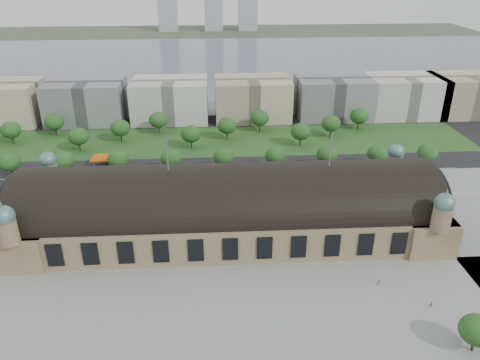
{
  "coord_description": "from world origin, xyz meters",
  "views": [
    {
      "loc": [
        -4.43,
        -144.85,
        91.17
      ],
      "look_at": [
        5.21,
        14.8,
        14.0
      ],
      "focal_mm": 35.0,
      "sensor_mm": 36.0,
      "label": 1
    }
  ],
  "objects": [
    {
      "name": "tree_plaza_s",
      "position": [
        60.0,
        -60.0,
        6.8
      ],
      "size": [
        9.0,
        9.0,
        10.64
      ],
      "color": "#2D2116",
      "rests_on": "ground"
    },
    {
      "name": "tree_belt_10",
      "position": [
        60.0,
        95.0,
        8.05
      ],
      "size": [
        10.4,
        10.4,
        12.48
      ],
      "color": "#2D2116",
      "rests_on": "ground"
    },
    {
      "name": "office_6",
      "position": [
        115.0,
        133.0,
        12.0
      ],
      "size": [
        45.0,
        32.0,
        24.0
      ],
      "primitive_type": "cube",
      "color": "beige",
      "rests_on": "ground"
    },
    {
      "name": "bus_east",
      "position": [
        11.52,
        27.0,
        1.73
      ],
      "size": [
        12.46,
        2.98,
        3.47
      ],
      "primitive_type": "imported",
      "rotation": [
        0.0,
        0.0,
        1.57
      ],
      "color": "beige",
      "rests_on": "ground"
    },
    {
      "name": "ground",
      "position": [
        0.0,
        0.0,
        0.0
      ],
      "size": [
        900.0,
        900.0,
        0.0
      ],
      "primitive_type": "plane",
      "color": "black",
      "rests_on": "ground"
    },
    {
      "name": "office_7",
      "position": [
        155.0,
        133.0,
        12.0
      ],
      "size": [
        45.0,
        32.0,
        24.0
      ],
      "primitive_type": "cube",
      "color": "#C1B497",
      "rests_on": "ground"
    },
    {
      "name": "tree_belt_1",
      "position": [
        -111.0,
        95.0,
        8.05
      ],
      "size": [
        10.4,
        10.4,
        12.48
      ],
      "color": "#2D2116",
      "rests_on": "ground"
    },
    {
      "name": "office_3",
      "position": [
        -30.0,
        133.0,
        12.0
      ],
      "size": [
        45.0,
        32.0,
        24.0
      ],
      "primitive_type": "cube",
      "color": "beige",
      "rests_on": "ground"
    },
    {
      "name": "tree_belt_11",
      "position": [
        79.0,
        107.0,
        8.05
      ],
      "size": [
        10.4,
        10.4,
        12.48
      ],
      "color": "#2D2116",
      "rests_on": "ground"
    },
    {
      "name": "tree_belt_4",
      "position": [
        -54.0,
        95.0,
        8.05
      ],
      "size": [
        10.4,
        10.4,
        12.48
      ],
      "color": "#2D2116",
      "rests_on": "ground"
    },
    {
      "name": "tree_row_2",
      "position": [
        -72.0,
        53.0,
        7.43
      ],
      "size": [
        9.6,
        9.6,
        11.52
      ],
      "color": "#2D2116",
      "rests_on": "ground"
    },
    {
      "name": "tree_row_6",
      "position": [
        24.0,
        53.0,
        7.43
      ],
      "size": [
        9.6,
        9.6,
        11.52
      ],
      "color": "#2D2116",
      "rests_on": "ground"
    },
    {
      "name": "lake",
      "position": [
        0.0,
        298.0,
        0.0
      ],
      "size": [
        700.0,
        320.0,
        0.08
      ],
      "primitive_type": "cube",
      "color": "slate",
      "rests_on": "ground"
    },
    {
      "name": "parked_car_6",
      "position": [
        -40.69,
        25.0,
        0.68
      ],
      "size": [
        4.9,
        4.36,
        1.36
      ],
      "primitive_type": "imported",
      "rotation": [
        0.0,
        0.0,
        -0.92
      ],
      "color": "black",
      "rests_on": "ground"
    },
    {
      "name": "traffic_car_2",
      "position": [
        -51.65,
        36.6,
        0.74
      ],
      "size": [
        5.38,
        2.54,
        1.48
      ],
      "primitive_type": "imported",
      "rotation": [
        0.0,
        0.0,
        -1.56
      ],
      "color": "black",
      "rests_on": "ground"
    },
    {
      "name": "tree_row_5",
      "position": [
        0.0,
        53.0,
        7.43
      ],
      "size": [
        9.6,
        9.6,
        11.52
      ],
      "color": "#2D2116",
      "rests_on": "ground"
    },
    {
      "name": "tree_belt_9",
      "position": [
        41.0,
        83.0,
        8.05
      ],
      "size": [
        10.4,
        10.4,
        12.48
      ],
      "color": "#2D2116",
      "rests_on": "ground"
    },
    {
      "name": "parked_car_4",
      "position": [
        -53.27,
        21.0,
        0.66
      ],
      "size": [
        4.19,
        3.1,
        1.32
      ],
      "primitive_type": "imported",
      "rotation": [
        0.0,
        0.0,
        -1.09
      ],
      "color": "silver",
      "rests_on": "ground"
    },
    {
      "name": "traffic_car_1",
      "position": [
        -78.49,
        44.0,
        0.77
      ],
      "size": [
        4.76,
        1.89,
        1.54
      ],
      "primitive_type": "imported",
      "rotation": [
        0.0,
        0.0,
        1.63
      ],
      "color": "gray",
      "rests_on": "ground"
    },
    {
      "name": "grass_belt",
      "position": [
        -15.0,
        93.0,
        0.0
      ],
      "size": [
        300.0,
        45.0,
        0.1
      ],
      "primitive_type": "cube",
      "color": "#265120",
      "rests_on": "ground"
    },
    {
      "name": "tree_belt_3",
      "position": [
        -73.0,
        83.0,
        8.05
      ],
      "size": [
        10.4,
        10.4,
        12.48
      ],
      "color": "#2D2116",
      "rests_on": "ground"
    },
    {
      "name": "bus_mid",
      "position": [
        -1.97,
        32.0,
        1.5
      ],
      "size": [
        10.9,
        3.08,
        3.01
      ],
      "primitive_type": "imported",
      "rotation": [
        0.0,
        0.0,
        1.52
      ],
      "color": "silver",
      "rests_on": "ground"
    },
    {
      "name": "tree_belt_5",
      "position": [
        -35.0,
        107.0,
        8.05
      ],
      "size": [
        10.4,
        10.4,
        12.48
      ],
      "color": "#2D2116",
      "rests_on": "ground"
    },
    {
      "name": "bus_west",
      "position": [
        -18.86,
        27.0,
        1.68
      ],
      "size": [
        12.25,
        3.9,
        3.35
      ],
      "primitive_type": "imported",
      "rotation": [
        0.0,
        0.0,
        1.48
      ],
      "color": "red",
      "rests_on": "ground"
    },
    {
      "name": "traffic_car_6",
      "position": [
        92.8,
        28.95,
        0.64
      ],
      "size": [
        4.74,
        2.37,
        1.29
      ],
      "primitive_type": "imported",
      "rotation": [
        0.0,
        0.0,
        -1.62
      ],
      "color": "silver",
      "rests_on": "ground"
    },
    {
      "name": "tree_belt_2",
      "position": [
        -92.0,
        107.0,
        8.05
      ],
      "size": [
        10.4,
        10.4,
        12.48
      ],
      "color": "#2D2116",
      "rests_on": "ground"
    },
    {
      "name": "plaza_south",
      "position": [
        10.0,
        -44.0,
        0.0
      ],
      "size": [
        190.0,
        48.0,
        0.12
      ],
      "primitive_type": "cube",
      "color": "gray",
      "rests_on": "ground"
    },
    {
      "name": "office_5",
      "position": [
        70.0,
        133.0,
        12.0
      ],
      "size": [
        45.0,
        32.0,
        24.0
      ],
      "primitive_type": "cube",
      "color": "gray",
      "rests_on": "ground"
    },
    {
      "name": "tree_row_1",
      "position": [
        -96.0,
        53.0,
        7.43
      ],
      "size": [
        9.6,
        9.6,
        11.52
      ],
      "color": "#2D2116",
      "rests_on": "ground"
    },
    {
      "name": "tree_row_8",
      "position": [
        72.0,
        53.0,
        7.43
      ],
      "size": [
        9.6,
        9.6,
        11.52
      ],
      "color": "#2D2116",
      "rests_on": "ground"
    },
    {
      "name": "petrol_station",
      "position": [
        -53.91,
        65.28,
        2.95
      ],
      "size": [
        14.0,
        13.0,
        5.05
      ],
      "color": "#CC4E0C",
      "rests_on": "ground"
    },
    {
      "name": "tree_belt_8",
      "position": [
        22.0,
        107.0,
        8.05
      ],
      "size": [
        10.4,
        10.4,
        12.48
      ],
      "color": "#2D2116",
      "rests_on": "ground"
    },
    {
      "name": "far_shore",
      "position": [
        0.0,
        498.0,
        0.0
      ],
      "size": [
        700.0,
        120.0,
        0.14
      ],
      "primitive_type": "cube",
      "color": "#44513D",
      "rests_on": "ground"
    },
    {
      "name": "tree_row_3",
      "position": [
        -48.0,
        53.0,
        7.43
      ],
      "size": [
        9.6,
        9.6,
        11.52
      ],
      "color": "#2D2116",
      "rests_on": "ground"
    },
    {
      "name": "parked_car_0",
      "position": [
        -66.38,
        21.0,
        0.71
      ],
      "size": [
        4.38,
        3.75,
        1.42
      ],
      "primitive_type": "imported",
      "rotation": [
        0.0,
        0.0,
        -0.94
      ],
      "color": "black",
      "rests_on": "ground"
    },
    {
      "name": "far_tower_right",
      "position": [
        45.0,
        508.0,
        37.5
      ],
      "size": [
        24.0,
        24.0,
        75.0
      ],
      "primitive_type": "cube",
      "color": "#9EA8B2",
      "rests_on": "ground"
    },
    {
      "name": "tree_row_4",
      "position": [
        -24.0,
        53.0,
        7.43
      ],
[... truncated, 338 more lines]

